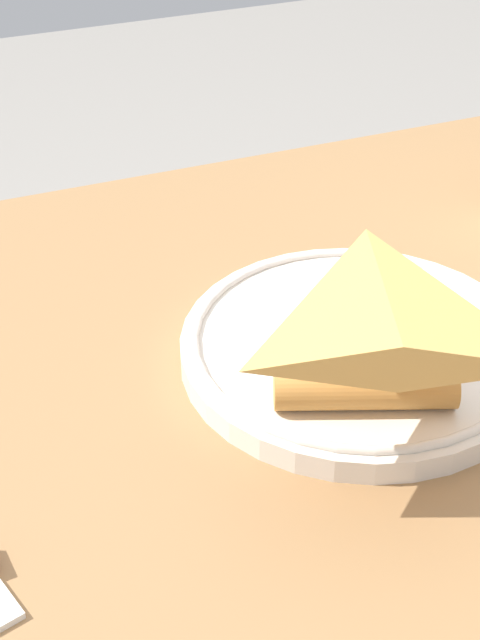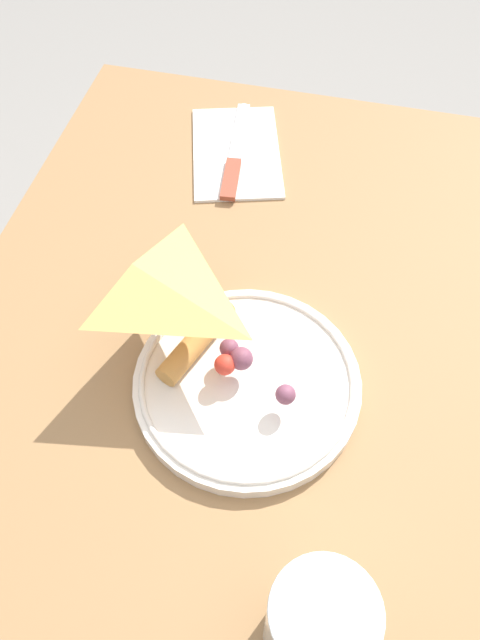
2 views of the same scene
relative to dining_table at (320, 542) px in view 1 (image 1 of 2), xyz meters
name	(u,v)px [view 1 (image 1 of 2)]	position (x,y,z in m)	size (l,w,h in m)	color
dining_table	(320,542)	(0.00, 0.00, 0.00)	(0.94, 0.65, 0.77)	olive
plate_pizza	(358,343)	(-0.03, -0.02, 0.16)	(0.23, 0.23, 0.05)	silver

